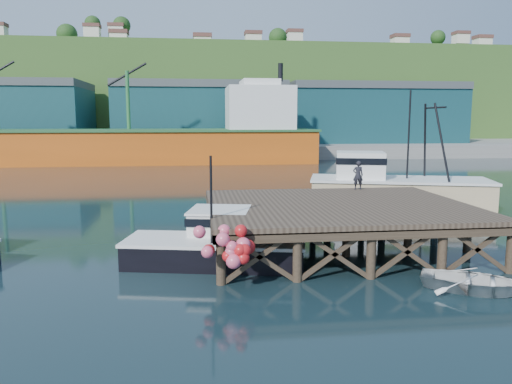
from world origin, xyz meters
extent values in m
plane|color=black|center=(0.00, 0.00, 0.00)|extent=(300.00, 300.00, 0.00)
cube|color=brown|center=(5.50, 0.00, 2.00)|extent=(12.00, 10.00, 0.25)
cube|color=#473828|center=(5.50, -4.85, 1.75)|extent=(12.00, 0.30, 0.35)
cylinder|color=#473828|center=(-0.20, -4.70, 0.80)|extent=(0.36, 0.36, 2.60)
cylinder|color=#473828|center=(11.20, -4.70, 0.80)|extent=(0.36, 0.36, 2.60)
cylinder|color=#473828|center=(-0.20, 4.70, 0.80)|extent=(0.36, 0.36, 2.60)
cylinder|color=#473828|center=(11.20, 4.70, 0.80)|extent=(0.36, 0.36, 2.60)
cube|color=gray|center=(0.00, 70.00, 1.00)|extent=(160.00, 40.00, 2.00)
cube|color=#17444D|center=(0.00, 65.00, 6.50)|extent=(28.00, 16.00, 9.00)
cube|color=#17444D|center=(30.00, 65.00, 6.50)|extent=(30.00, 16.00, 9.00)
cube|color=#D75914|center=(-12.00, 48.00, 2.20)|extent=(55.00, 9.50, 4.40)
cube|color=#26592D|center=(-12.00, 48.00, 4.50)|extent=(55.50, 10.00, 0.30)
cube|color=silver|center=(8.00, 48.00, 7.50)|extent=(9.00, 9.00, 6.00)
cube|color=silver|center=(8.00, 48.00, 10.80)|extent=(5.00, 7.00, 1.20)
cylinder|color=black|center=(11.00, 48.00, 12.50)|extent=(0.70, 0.70, 2.50)
cube|color=#2D511E|center=(0.00, 100.00, 11.00)|extent=(220.00, 50.00, 22.00)
cube|color=black|center=(-0.32, -2.14, 0.51)|extent=(7.72, 4.15, 1.01)
cube|color=silver|center=(-0.32, -2.14, 1.04)|extent=(7.87, 4.24, 0.14)
cube|color=silver|center=(-0.05, -0.85, 1.52)|extent=(2.88, 2.88, 1.01)
cube|color=black|center=(-0.05, -0.85, 1.75)|extent=(3.04, 3.04, 0.34)
cylinder|color=black|center=(-0.47, -2.85, 2.81)|extent=(0.10, 0.10, 3.60)
sphere|color=#D74F6D|center=(-0.58, -5.28, 1.24)|extent=(0.47, 0.47, 0.47)
sphere|color=#D74F6D|center=(0.43, -5.06, 1.46)|extent=(0.47, 0.47, 0.47)
sphere|color=red|center=(-0.02, -5.62, 1.69)|extent=(0.47, 0.47, 0.47)
cube|color=#D2B888|center=(12.69, 9.79, 0.95)|extent=(12.31, 7.06, 1.91)
cube|color=silver|center=(12.69, 9.79, 1.96)|extent=(12.57, 7.32, 0.16)
cube|color=silver|center=(10.04, 9.79, 2.86)|extent=(3.87, 3.72, 1.91)
cube|color=black|center=(10.04, 9.79, 3.28)|extent=(4.00, 3.85, 0.42)
cylinder|color=black|center=(13.22, 9.79, 4.77)|extent=(0.12, 0.12, 6.36)
imported|color=white|center=(8.65, -6.52, 0.38)|extent=(4.44, 4.06, 0.75)
imported|color=black|center=(7.96, 4.40, 2.92)|extent=(0.63, 0.45, 1.60)
camera|label=1|loc=(-1.07, -22.39, 6.03)|focal=35.00mm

